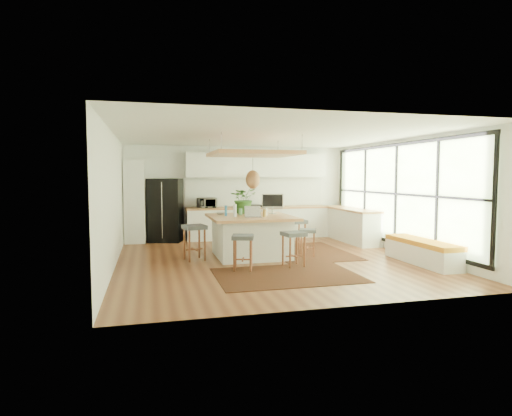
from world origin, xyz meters
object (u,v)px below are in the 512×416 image
object	(u,v)px
stool_left_side	(194,244)
island_plant	(244,202)
stool_near_right	(294,249)
monitor	(273,203)
microwave	(207,202)
stool_right_front	(308,241)
laptop	(253,212)
island	(251,236)
stool_near_left	(243,252)
stool_right_back	(295,237)
fridge	(165,209)

from	to	relation	value
stool_left_side	island_plant	distance (m)	1.70
stool_near_right	monitor	world-z (taller)	monitor
microwave	island_plant	world-z (taller)	island_plant
stool_right_front	monitor	distance (m)	1.26
laptop	microwave	size ratio (longest dim) A/B	0.74
island	island_plant	distance (m)	0.98
stool_right_front	stool_near_left	bearing A→B (deg)	-149.16
island	stool_near_right	distance (m)	1.40
stool_right_back	laptop	size ratio (longest dim) A/B	2.07
laptop	island_plant	size ratio (longest dim) A/B	0.51
microwave	island_plant	distance (m)	2.19
stool_right_back	stool_left_side	distance (m)	2.52
island	stool_right_back	distance (m)	1.24
microwave	laptop	bearing A→B (deg)	-90.93
laptop	microwave	world-z (taller)	microwave
stool_near_left	laptop	bearing A→B (deg)	65.20
island	stool_left_side	size ratio (longest dim) A/B	2.41
monitor	laptop	bearing A→B (deg)	-112.89
stool_near_left	island_plant	xyz separation A→B (m)	(0.46, 1.99, 0.86)
stool_near_right	stool_right_front	size ratio (longest dim) A/B	1.13
fridge	laptop	xyz separation A→B (m)	(1.75, -3.12, 0.12)
stool_right_back	island_plant	world-z (taller)	island_plant
stool_left_side	monitor	world-z (taller)	monitor
stool_left_side	laptop	distance (m)	1.46
stool_left_side	laptop	world-z (taller)	laptop
stool_near_left	stool_near_right	size ratio (longest dim) A/B	0.98
island	stool_near_left	world-z (taller)	island
laptop	island	bearing A→B (deg)	91.87
stool_near_right	monitor	bearing A→B (deg)	88.42
stool_right_front	stool_right_back	world-z (taller)	stool_right_back
monitor	microwave	bearing A→B (deg)	135.94
stool_left_side	island_plant	size ratio (longest dim) A/B	1.04
stool_near_left	stool_near_right	world-z (taller)	stool_near_right
stool_right_front	stool_left_side	xyz separation A→B (m)	(-2.55, 0.20, 0.00)
microwave	stool_right_front	bearing A→B (deg)	-69.84
stool_left_side	microwave	xyz separation A→B (m)	(0.66, 2.85, 0.74)
stool_near_left	fridge	bearing A→B (deg)	107.75
stool_right_back	island_plant	xyz separation A→B (m)	(-1.22, 0.30, 0.86)
stool_near_left	island_plant	world-z (taller)	island_plant
laptop	stool_near_right	bearing A→B (deg)	-47.02
stool_near_right	laptop	bearing A→B (deg)	125.16
stool_left_side	island_plant	xyz separation A→B (m)	(1.26, 0.75, 0.86)
island	stool_left_side	world-z (taller)	island
fridge	stool_right_front	bearing A→B (deg)	-28.08
fridge	microwave	world-z (taller)	fridge
stool_right_back	microwave	distance (m)	3.11
laptop	island_plant	world-z (taller)	island_plant
stool_right_back	laptop	distance (m)	1.59
fridge	stool_near_right	bearing A→B (deg)	-42.49
island	stool_near_right	bearing A→B (deg)	-65.56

